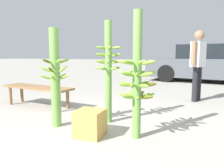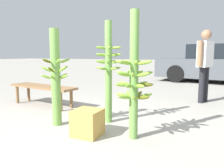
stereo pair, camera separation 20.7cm
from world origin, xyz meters
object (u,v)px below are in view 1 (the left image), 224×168
(banana_stalk_left, at_px, (55,77))
(banana_stalk_center, at_px, (108,70))
(vendor_person, at_px, (198,60))
(produce_crate, at_px, (90,123))
(parked_car, at_px, (208,64))
(market_bench, at_px, (38,89))
(banana_stalk_right, at_px, (137,77))

(banana_stalk_left, relative_size, banana_stalk_center, 0.92)
(vendor_person, height_order, produce_crate, vendor_person)
(banana_stalk_left, height_order, vendor_person, vendor_person)
(parked_car, distance_m, produce_crate, 6.77)
(banana_stalk_left, bearing_deg, market_bench, 139.53)
(vendor_person, distance_m, parked_car, 3.85)
(vendor_person, xyz_separation_m, produce_crate, (-1.29, -2.71, -0.74))
(market_bench, relative_size, parked_car, 0.36)
(banana_stalk_left, relative_size, market_bench, 0.87)
(banana_stalk_right, distance_m, market_bench, 2.43)
(vendor_person, distance_m, market_bench, 3.41)
(banana_stalk_left, distance_m, market_bench, 1.41)
(banana_stalk_right, xyz_separation_m, market_bench, (-2.21, 0.92, -0.41))
(vendor_person, relative_size, market_bench, 0.97)
(banana_stalk_right, relative_size, vendor_person, 1.00)
(parked_car, bearing_deg, banana_stalk_left, 168.09)
(banana_stalk_center, distance_m, market_bench, 1.78)
(vendor_person, relative_size, produce_crate, 4.59)
(banana_stalk_center, bearing_deg, banana_stalk_left, -145.83)
(market_bench, bearing_deg, banana_stalk_right, -14.37)
(market_bench, xyz_separation_m, produce_crate, (1.66, -1.07, -0.18))
(market_bench, distance_m, parked_car, 6.43)
(banana_stalk_left, xyz_separation_m, produce_crate, (0.62, -0.19, -0.54))
(banana_stalk_right, bearing_deg, parked_car, 79.61)
(market_bench, bearing_deg, banana_stalk_center, -7.09)
(banana_stalk_left, bearing_deg, vendor_person, 52.90)
(vendor_person, relative_size, parked_car, 0.35)
(banana_stalk_right, bearing_deg, produce_crate, -164.98)
(produce_crate, bearing_deg, vendor_person, 64.62)
(banana_stalk_center, height_order, banana_stalk_right, banana_stalk_right)
(vendor_person, bearing_deg, market_bench, 140.30)
(banana_stalk_right, relative_size, market_bench, 0.97)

